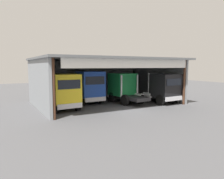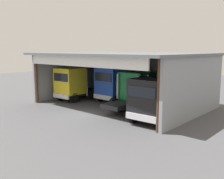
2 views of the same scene
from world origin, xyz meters
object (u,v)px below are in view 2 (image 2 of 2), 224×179
object	(u,v)px
truck_blue_center_bay	(113,83)
tool_cart	(175,99)
truck_green_left_bay	(135,90)
truck_yellow_right_bay	(72,83)
oil_drum	(121,91)
truck_black_center_left_bay	(153,99)

from	to	relation	value
truck_blue_center_bay	tool_cart	world-z (taller)	truck_blue_center_bay
truck_green_left_bay	tool_cart	distance (m)	4.83
truck_yellow_right_bay	oil_drum	world-z (taller)	truck_yellow_right_bay
tool_cart	truck_green_left_bay	bearing A→B (deg)	-109.65
truck_black_center_left_bay	tool_cart	size ratio (longest dim) A/B	4.97
truck_yellow_right_bay	oil_drum	distance (m)	6.02
truck_yellow_right_bay	oil_drum	size ratio (longest dim) A/B	5.55
truck_blue_center_bay	truck_black_center_left_bay	world-z (taller)	truck_blue_center_bay
truck_yellow_right_bay	tool_cart	world-z (taller)	truck_yellow_right_bay
truck_black_center_left_bay	tool_cart	bearing A→B (deg)	-77.09
truck_black_center_left_bay	truck_blue_center_bay	bearing A→B (deg)	-30.43
truck_blue_center_bay	truck_green_left_bay	distance (m)	3.90
truck_black_center_left_bay	oil_drum	bearing A→B (deg)	-40.91
truck_green_left_bay	oil_drum	size ratio (longest dim) A/B	5.86
truck_blue_center_bay	tool_cart	bearing A→B (deg)	-149.57
truck_yellow_right_bay	truck_blue_center_bay	bearing A→B (deg)	-149.82
truck_yellow_right_bay	truck_green_left_bay	world-z (taller)	truck_yellow_right_bay
truck_yellow_right_bay	truck_green_left_bay	bearing A→B (deg)	-174.51
truck_green_left_bay	tool_cart	size ratio (longest dim) A/B	5.37
truck_blue_center_bay	truck_green_left_bay	bearing A→B (deg)	160.75
truck_yellow_right_bay	truck_green_left_bay	xyz separation A→B (m)	(7.26, 1.06, -0.02)
truck_black_center_left_bay	oil_drum	xyz separation A→B (m)	(-8.91, 7.06, -1.27)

